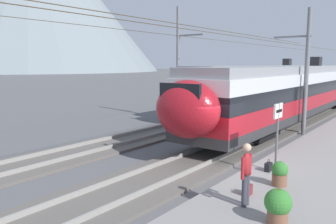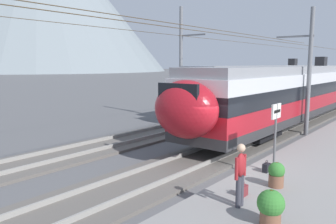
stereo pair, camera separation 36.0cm
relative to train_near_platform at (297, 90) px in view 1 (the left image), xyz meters
The scene contains 13 objects.
ground_plane 13.12m from the train_near_platform, behind, with size 400.00×400.00×0.00m, color #565659.
track_near 13.02m from the train_near_platform, behind, with size 120.00×3.00×0.28m.
track_far 13.92m from the train_near_platform, 159.08° to the left, with size 120.00×3.00×0.28m.
train_near_platform is the anchor object (origin of this frame).
train_far_track 9.13m from the train_near_platform, 32.52° to the left, with size 29.45×3.01×4.27m.
catenary_mast_mid 4.83m from the train_near_platform, 159.11° to the right, with size 47.52×2.09×7.04m.
catenary_mast_far_side 8.35m from the train_near_platform, 125.37° to the left, with size 47.52×2.17×7.89m.
platform_sign 13.05m from the train_near_platform, 165.60° to the right, with size 0.70×0.08×2.38m.
passenger_walking 16.41m from the train_near_platform, 167.11° to the right, with size 0.53×0.22×1.69m.
handbag_beside_passenger 15.73m from the train_near_platform, 167.46° to the right, with size 0.32×0.18×0.43m.
handbag_near_sign 13.28m from the train_near_platform, 166.61° to the right, with size 0.32×0.18×0.43m.
potted_plant_platform_edge 14.56m from the train_near_platform, 164.59° to the right, with size 0.50×0.50×0.77m.
potted_plant_by_shelter 17.16m from the train_near_platform, 164.10° to the right, with size 0.64×0.64×0.85m.
Camera 1 is at (-11.04, -5.75, 4.00)m, focal length 35.87 mm.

